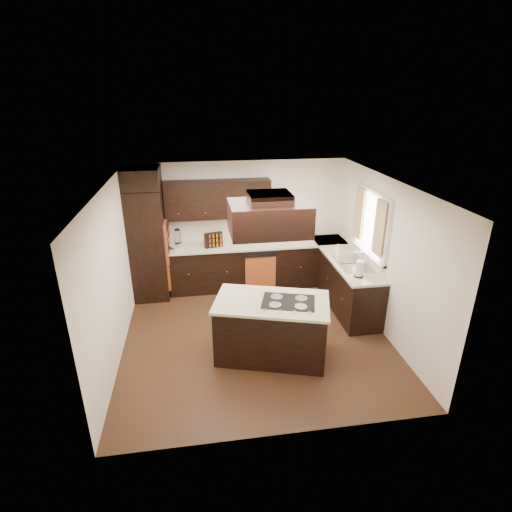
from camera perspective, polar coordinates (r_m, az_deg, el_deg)
name	(u,v)px	position (r m, az deg, el deg)	size (l,w,h in m)	color
floor	(256,335)	(6.71, -0.06, -11.21)	(4.20, 4.20, 0.02)	#54341E
ceiling	(255,183)	(5.71, -0.08, 10.33)	(4.20, 4.20, 0.02)	silver
wall_back	(240,223)	(8.06, -2.34, 4.67)	(4.20, 0.02, 2.50)	white
wall_front	(286,345)	(4.29, 4.30, -12.59)	(4.20, 0.02, 2.50)	white
wall_left	(112,274)	(6.18, -19.82, -2.43)	(0.02, 4.20, 2.50)	white
wall_right	(385,257)	(6.73, 17.99, -0.14)	(0.02, 4.20, 2.50)	white
oven_column	(148,244)	(7.75, -15.12, 1.66)	(0.65, 0.75, 2.12)	black
wall_oven_face	(167,240)	(7.70, -12.58, 2.24)	(0.05, 0.62, 0.78)	#B45827
base_cabinets_back	(244,266)	(8.07, -1.76, -1.47)	(2.93, 0.60, 0.88)	black
base_cabinets_right	(343,280)	(7.68, 12.31, -3.32)	(0.60, 2.40, 0.88)	black
countertop_back	(244,245)	(7.88, -1.78, 1.54)	(2.93, 0.63, 0.04)	beige
countertop_right	(344,257)	(7.49, 12.49, -0.15)	(0.63, 2.40, 0.04)	beige
upper_cabinets	(218,199)	(7.70, -5.47, 8.07)	(2.00, 0.34, 0.72)	black
dishwasher_front	(260,273)	(7.86, 0.64, -2.50)	(0.60, 0.05, 0.72)	#B45827
window_frame	(371,223)	(7.04, 16.16, 4.54)	(0.06, 1.32, 1.12)	silver
window_pane	(373,223)	(7.06, 16.37, 4.55)	(0.00, 1.20, 1.00)	white
curtain_left	(379,228)	(6.64, 17.19, 3.82)	(0.02, 0.34, 0.90)	#FDEBBE
curtain_right	(359,213)	(7.37, 14.46, 5.91)	(0.02, 0.34, 0.90)	#FDEBBE
sink_rim	(352,263)	(7.19, 13.59, -1.03)	(0.52, 0.84, 0.01)	silver
island	(271,329)	(6.02, 2.20, -10.44)	(1.58, 0.86, 0.88)	black
island_top	(272,302)	(5.79, 2.27, -6.61)	(1.63, 0.92, 0.04)	beige
cooktop	(288,302)	(5.76, 4.66, -6.53)	(0.75, 0.50, 0.01)	black
range_hood	(269,218)	(5.29, 1.90, 5.42)	(1.05, 0.72, 0.42)	black
hood_duct	(270,198)	(5.22, 1.94, 8.31)	(0.55, 0.50, 0.13)	black
blender_base	(178,245)	(7.81, -11.03, 1.48)	(0.15, 0.15, 0.10)	silver
blender_pitcher	(178,237)	(7.75, -11.13, 2.73)	(0.13, 0.13, 0.26)	silver
spice_rack	(213,240)	(7.72, -6.11, 2.30)	(0.35, 0.09, 0.29)	black
mixing_bowl	(177,246)	(7.83, -11.28, 1.36)	(0.25, 0.25, 0.06)	silver
soap_bottle	(337,249)	(7.53, 11.52, 1.00)	(0.08, 0.09, 0.19)	silver
paper_towel	(359,269)	(6.66, 14.56, -1.79)	(0.13, 0.13, 0.28)	silver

